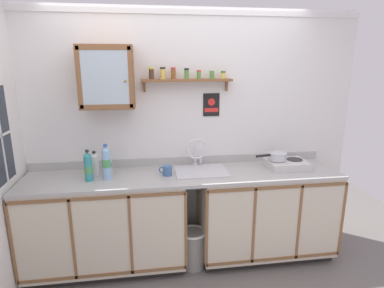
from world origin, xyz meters
The scene contains 18 objects.
floor centered at (0.00, 0.00, 0.00)m, with size 6.04×6.04×0.00m, color slate.
back_wall centered at (0.00, 0.71, 1.25)m, with size 3.64×0.07×2.48m.
lower_cabinet_run centered at (-0.77, 0.39, 0.46)m, with size 1.49×0.61×0.91m.
lower_cabinet_run_right centered at (0.83, 0.39, 0.46)m, with size 1.36×0.61×0.91m.
countertop centered at (0.00, 0.39, 0.93)m, with size 3.00×0.63×0.03m, color #B2B2AD.
backsplash centered at (0.00, 0.68, 0.98)m, with size 3.00×0.02×0.08m, color #B2B2AD.
sink centered at (0.16, 0.43, 0.94)m, with size 0.50×0.42×0.42m.
hot_plate_stove centered at (1.04, 0.41, 0.98)m, with size 0.39×0.31×0.08m.
saucepan centered at (0.94, 0.43, 1.06)m, with size 0.33×0.18×0.08m.
bottle_opaque_white_0 centered at (-0.84, 0.45, 1.05)m, with size 0.07×0.07×0.24m.
bottle_water_clear_1 centered at (-0.72, 0.50, 1.04)m, with size 0.07×0.07×0.23m.
bottle_water_blue_2 centered at (-0.72, 0.35, 1.09)m, with size 0.08×0.08×0.33m.
bottle_detergent_teal_3 centered at (-0.87, 0.33, 1.07)m, with size 0.07×0.07×0.29m.
mug centered at (-0.17, 0.37, 0.99)m, with size 0.12×0.09×0.09m.
wall_cabinet centered at (-0.69, 0.55, 1.84)m, with size 0.48×0.30×0.56m.
spice_shelf centered at (0.04, 0.62, 1.82)m, with size 0.87×0.14×0.23m.
warning_sign centered at (0.31, 0.68, 1.55)m, with size 0.17×0.01×0.23m.
trash_bin centered at (0.06, 0.28, 0.20)m, with size 0.27×0.27×0.39m.
Camera 1 is at (-0.36, -2.47, 1.98)m, focal length 29.84 mm.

